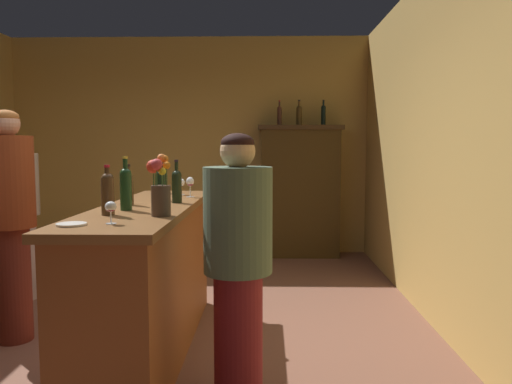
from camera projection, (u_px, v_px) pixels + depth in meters
floor at (119, 349)px, 3.59m from camera, size 8.77×8.77×0.00m
wall_back at (190, 146)px, 6.87m from camera, size 5.00×0.12×2.97m
wall_right at (472, 145)px, 3.39m from camera, size 0.12×6.87×2.97m
bar_counter at (149, 279)px, 3.50m from camera, size 0.62×2.32×1.06m
display_cabinet at (300, 189)px, 6.59m from camera, size 1.12×0.42×1.75m
wine_bottle_syrah at (129, 187)px, 3.48m from camera, size 0.06×0.06×0.29m
wine_bottle_pinot at (160, 183)px, 3.77m from camera, size 0.07×0.07×0.31m
wine_bottle_chardonnay at (177, 185)px, 3.60m from camera, size 0.07×0.07×0.32m
wine_bottle_riesling at (162, 179)px, 4.36m from camera, size 0.07×0.07×0.28m
wine_bottle_rose at (108, 192)px, 2.95m from camera, size 0.08×0.08×0.30m
wine_bottle_malbec at (126, 186)px, 3.17m from camera, size 0.08×0.08×0.35m
wine_glass_front at (181, 183)px, 4.21m from camera, size 0.07×0.07×0.14m
wine_glass_mid at (190, 183)px, 4.01m from camera, size 0.07×0.07×0.16m
wine_glass_rear at (111, 208)px, 2.60m from camera, size 0.06×0.06×0.12m
flower_arrangement at (160, 188)px, 2.89m from camera, size 0.13×0.14×0.37m
cheese_plate at (71, 224)px, 2.56m from camera, size 0.16×0.16×0.01m
display_bottle_left at (279, 115)px, 6.51m from camera, size 0.06×0.06×0.33m
display_bottle_midleft at (299, 114)px, 6.50m from camera, size 0.08×0.08×0.33m
display_bottle_center at (323, 114)px, 6.49m from camera, size 0.06×0.06×0.33m
patron_redhead at (10, 216)px, 3.67m from camera, size 0.37×0.37×1.74m
patron_by_cabinet at (23, 209)px, 4.71m from camera, size 0.31×0.31×1.58m
bartender at (238, 259)px, 2.77m from camera, size 0.39×0.39×1.55m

